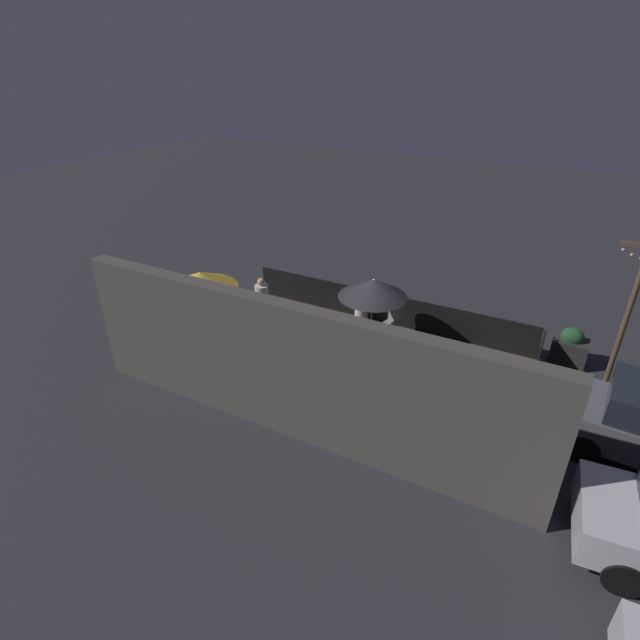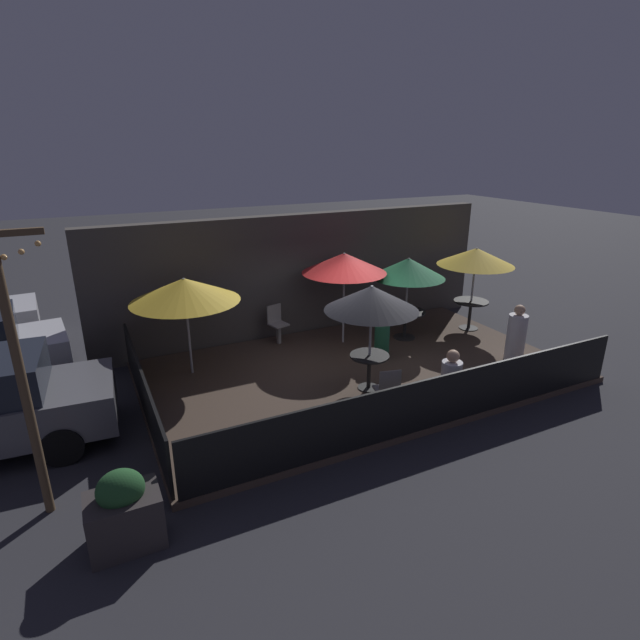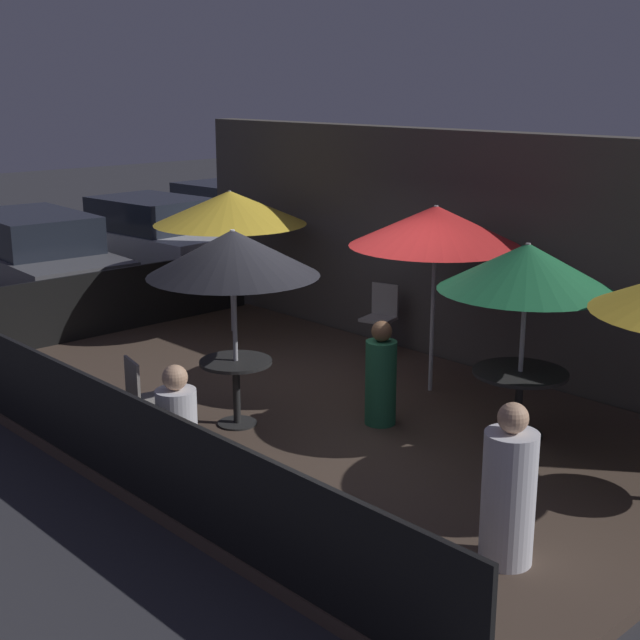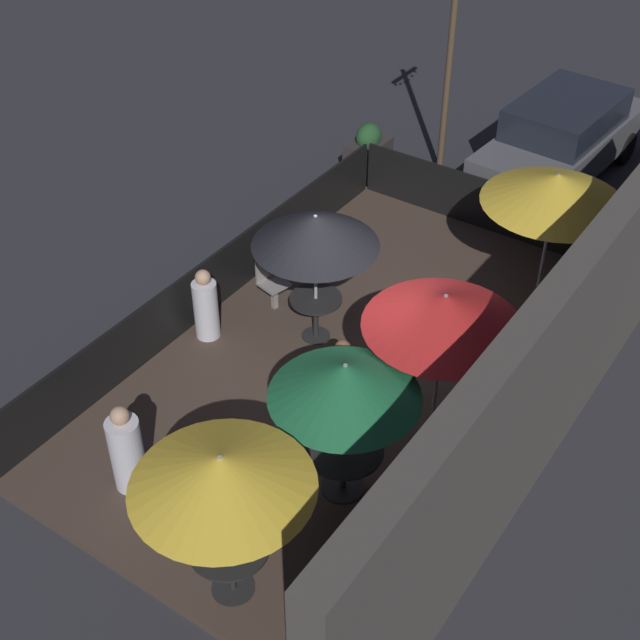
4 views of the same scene
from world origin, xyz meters
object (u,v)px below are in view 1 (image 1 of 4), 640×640
patio_umbrella_2 (201,280)px  patron_0 (262,300)px  planter_box (569,348)px  patio_umbrella_1 (373,288)px  patio_umbrella_3 (469,363)px  patio_chair_0 (392,321)px  patron_2 (361,307)px  light_post (628,313)px  patio_umbrella_0 (257,303)px  dining_table_2 (207,324)px  dining_table_1 (371,333)px  dining_table_0 (260,345)px  patio_umbrella_4 (302,317)px  patio_chair_1 (346,405)px  patron_1 (316,344)px

patio_umbrella_2 → patron_0: 2.48m
planter_box → patio_umbrella_1: bearing=23.4°
patio_umbrella_3 → patio_chair_0: bearing=-49.7°
patron_2 → light_post: size_ratio=0.29×
patio_umbrella_1 → patron_0: size_ratio=1.64×
patio_umbrella_0 → patio_umbrella_2: (1.93, -0.21, 0.13)m
dining_table_2 → patio_umbrella_3: bearing=175.9°
planter_box → dining_table_1: bearing=23.4°
patio_chair_0 → patron_0: (3.94, 0.75, 0.09)m
patron_0 → patio_umbrella_1: bearing=-110.3°
patio_umbrella_0 → patio_umbrella_1: bearing=-139.0°
dining_table_0 → dining_table_1: dining_table_1 is taller
patio_umbrella_4 → planter_box: 7.32m
patio_umbrella_2 → patron_2: bearing=-136.5°
patio_umbrella_0 → patio_chair_1: 3.46m
light_post → patron_0: bearing=4.3°
patio_umbrella_0 → dining_table_1: size_ratio=2.63×
patio_umbrella_0 → patio_umbrella_3: (-5.29, 0.32, 0.05)m
patron_0 → patio_chair_1: bearing=-143.1°
dining_table_1 → light_post: 6.02m
patio_umbrella_0 → patron_2: patio_umbrella_0 is taller
patio_chair_1 → light_post: bearing=-64.6°
light_post → patron_2: bearing=-3.4°
light_post → patio_umbrella_2: bearing=15.4°
dining_table_0 → planter_box: bearing=-150.2°
patio_umbrella_3 → patron_2: 5.52m
patio_chair_1 → patio_umbrella_0: bearing=56.2°
patio_umbrella_1 → patio_umbrella_4: 2.50m
patio_umbrella_3 → planter_box: patio_umbrella_3 is taller
patio_umbrella_2 → patron_0: size_ratio=1.65×
patron_1 → planter_box: (-5.87, -3.25, -0.16)m
patio_chair_1 → patio_umbrella_1: bearing=-0.0°
dining_table_0 → patron_1: 1.46m
dining_table_2 → patron_0: (-0.49, -2.02, -0.03)m
patio_umbrella_4 → planter_box: (-5.55, -4.48, -1.64)m
patio_chair_0 → dining_table_2: bearing=-44.8°
planter_box → patio_umbrella_0: bearing=29.8°
planter_box → patio_umbrella_4: bearing=38.9°
dining_table_0 → patio_umbrella_0: bearing=90.0°
patio_umbrella_1 → dining_table_2: size_ratio=2.39×
planter_box → patron_0: bearing=12.1°
patio_umbrella_2 → dining_table_0: size_ratio=2.19×
patron_0 → planter_box: size_ratio=1.21×
patio_umbrella_4 → dining_table_2: patio_umbrella_4 is taller
patio_chair_0 → patron_2: 1.19m
patio_umbrella_1 → dining_table_0: size_ratio=2.16×
dining_table_0 → light_post: light_post is taller
patio_umbrella_0 → dining_table_0: 1.24m
patio_umbrella_4 → patio_umbrella_0: bearing=-15.2°
patio_umbrella_4 → dining_table_0: 2.15m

